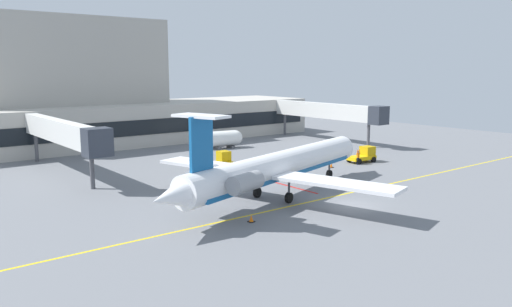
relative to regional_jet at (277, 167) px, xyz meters
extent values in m
cube|color=slate|center=(3.32, -5.82, -2.92)|extent=(120.00, 120.00, 0.10)
cube|color=yellow|center=(3.32, -2.70, -2.86)|extent=(108.00, 0.24, 0.01)
cube|color=red|center=(4.06, 2.91, -2.86)|extent=(0.30, 8.00, 0.01)
cube|color=#B7B2A8|center=(5.32, 41.31, 0.19)|extent=(61.77, 14.25, 6.12)
cube|color=#A8A49A|center=(-2.97, 44.87, 9.75)|extent=(28.56, 9.98, 12.99)
cube|color=black|center=(5.32, 34.13, 0.20)|extent=(59.30, 0.12, 2.23)
cube|color=silver|center=(-11.54, 23.59, 1.86)|extent=(1.40, 21.20, 2.40)
cube|color=#2D333D|center=(-11.54, 12.09, 1.86)|extent=(2.40, 2.00, 2.64)
cylinder|color=#4C4C51|center=(-11.54, 32.68, -1.10)|extent=(0.44, 0.44, 3.53)
cylinder|color=#4C4C51|center=(-11.54, 13.79, -1.10)|extent=(0.44, 0.44, 3.53)
cube|color=silver|center=(29.95, 23.79, 2.01)|extent=(1.40, 20.78, 2.40)
cube|color=#2D333D|center=(29.95, 12.50, 2.01)|extent=(2.40, 2.00, 2.64)
cylinder|color=#4C4C51|center=(29.95, 32.68, -1.03)|extent=(0.44, 0.44, 3.68)
cylinder|color=#4C4C51|center=(29.95, 14.20, -1.03)|extent=(0.44, 0.44, 3.68)
cylinder|color=white|center=(0.54, 0.16, 0.03)|extent=(24.95, 9.62, 2.56)
cube|color=#145999|center=(0.54, 0.16, -0.67)|extent=(22.45, 8.66, 0.46)
cone|color=white|center=(13.51, 4.00, 0.03)|extent=(3.42, 3.21, 2.51)
cone|color=white|center=(-12.67, -3.75, 0.03)|extent=(3.81, 3.04, 2.18)
cube|color=white|center=(-3.22, 5.82, -0.35)|extent=(5.73, 10.82, 0.28)
cube|color=white|center=(0.47, -6.64, -0.35)|extent=(5.73, 10.82, 0.28)
cylinder|color=gray|center=(-7.78, -0.19, 0.23)|extent=(3.35, 2.23, 1.41)
cylinder|color=gray|center=(-6.63, -4.07, 0.23)|extent=(3.35, 2.23, 1.41)
cube|color=#145999|center=(-9.63, -2.85, 3.28)|extent=(2.28, 0.88, 3.93)
cube|color=white|center=(-9.63, -2.85, 5.25)|extent=(2.89, 4.44, 0.20)
cylinder|color=#3F3F44|center=(9.75, 2.88, -1.61)|extent=(0.20, 0.20, 1.17)
cylinder|color=black|center=(9.75, 2.88, -2.42)|extent=(0.96, 0.59, 0.90)
cylinder|color=#3F3F44|center=(-1.14, 1.40, -1.61)|extent=(0.20, 0.20, 1.17)
cylinder|color=black|center=(-1.14, 1.40, -2.42)|extent=(0.96, 0.59, 0.90)
cylinder|color=#3F3F44|center=(-0.19, -1.80, -1.61)|extent=(0.20, 0.20, 1.17)
cylinder|color=black|center=(-0.19, -1.80, -2.42)|extent=(0.96, 0.59, 0.90)
cube|color=#E5B20C|center=(4.18, 13.48, -2.26)|extent=(1.56, 3.34, 0.51)
cube|color=#C3970A|center=(4.22, 14.40, -1.42)|extent=(1.35, 1.36, 1.17)
cylinder|color=black|center=(3.50, 14.65, -2.52)|extent=(0.31, 0.71, 0.70)
cylinder|color=black|center=(4.95, 14.60, -2.52)|extent=(0.31, 0.71, 0.70)
cylinder|color=black|center=(3.42, 12.35, -2.52)|extent=(0.31, 0.71, 0.70)
cylinder|color=black|center=(4.86, 12.30, -2.52)|extent=(0.31, 0.71, 0.70)
cube|color=#E5B20C|center=(19.78, 6.94, -2.28)|extent=(3.71, 1.93, 0.47)
cube|color=#C3970A|center=(20.79, 6.87, -1.49)|extent=(1.55, 1.60, 1.10)
cylinder|color=black|center=(21.10, 7.67, -2.52)|extent=(0.72, 0.33, 0.70)
cylinder|color=black|center=(20.97, 6.02, -2.52)|extent=(0.72, 0.33, 0.70)
cylinder|color=black|center=(18.59, 7.87, -2.52)|extent=(0.72, 0.33, 0.70)
cylinder|color=black|center=(18.46, 6.22, -2.52)|extent=(0.72, 0.33, 0.70)
cylinder|color=white|center=(12.74, 26.90, -1.41)|extent=(4.32, 2.79, 2.21)
sphere|color=white|center=(14.73, 26.60, -1.41)|extent=(2.16, 2.16, 2.16)
sphere|color=white|center=(10.75, 27.21, -1.41)|extent=(2.16, 2.16, 2.16)
cube|color=#59595B|center=(11.53, 26.90, -2.69)|extent=(0.60, 1.99, 0.35)
cube|color=#59595B|center=(13.95, 26.90, -2.69)|extent=(0.60, 1.99, 0.35)
cylinder|color=#191E33|center=(18.19, 6.22, -2.44)|extent=(0.18, 0.18, 0.86)
cylinder|color=#191E33|center=(18.39, 6.25, -2.44)|extent=(0.18, 0.18, 0.86)
cylinder|color=orange|center=(18.29, 6.23, -1.74)|extent=(0.34, 0.34, 0.55)
sphere|color=tan|center=(18.29, 6.23, -1.34)|extent=(0.24, 0.24, 0.24)
cylinder|color=orange|center=(18.08, 6.20, -1.38)|extent=(0.40, 0.15, 0.50)
cylinder|color=#F2590C|center=(18.08, 6.20, -1.16)|extent=(0.06, 0.06, 0.28)
cylinder|color=orange|center=(18.51, 6.26, -1.38)|extent=(0.40, 0.15, 0.50)
cylinder|color=#F2590C|center=(18.51, 6.26, -1.16)|extent=(0.06, 0.06, 0.28)
cone|color=orange|center=(14.36, 6.91, -2.59)|extent=(0.36, 0.36, 0.55)
cube|color=black|center=(14.36, 6.91, -2.85)|extent=(0.47, 0.47, 0.04)
cone|color=orange|center=(-6.13, -4.15, -2.59)|extent=(0.36, 0.36, 0.55)
cube|color=black|center=(-6.13, -4.15, -2.85)|extent=(0.47, 0.47, 0.04)
camera|label=1|loc=(-28.63, -33.13, 8.48)|focal=35.39mm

